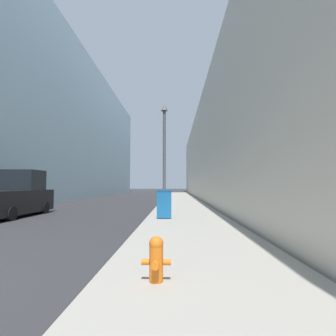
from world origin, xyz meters
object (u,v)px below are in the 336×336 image
Objects in this scene: lamppost at (164,152)px; trash_bin at (164,204)px; fire_hydrant at (156,258)px; pickup_truck at (14,197)px.

trash_bin is at bearing -87.60° from lamppost.
lamppost is (-0.15, 3.61, 2.75)m from trash_bin.
fire_hydrant is 0.11× the size of lamppost.
pickup_truck reaches higher than trash_bin.
trash_bin is at bearing 91.49° from fire_hydrant.
fire_hydrant is 11.58m from lamppost.
fire_hydrant is at bearing -88.51° from trash_bin.
trash_bin is (-0.20, 7.56, 0.27)m from fire_hydrant.
pickup_truck is at bearing 131.10° from fire_hydrant.
trash_bin is at bearing -11.13° from pickup_truck.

